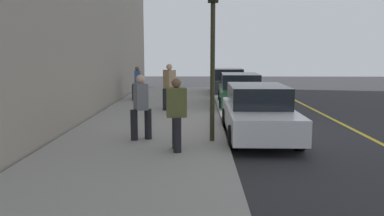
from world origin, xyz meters
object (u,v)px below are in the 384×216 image
parked_car_charcoal (228,82)px  pedestrian_olive_coat (177,112)px  pedestrian_tan_coat (169,85)px  parked_car_white (258,112)px  pedestrian_grey_coat (141,105)px  parked_car_green (240,91)px  traffic_light_pole (213,30)px  rolling_suitcase (137,93)px  pedestrian_blue_coat (137,82)px

parked_car_charcoal → pedestrian_olive_coat: size_ratio=2.42×
parked_car_charcoal → pedestrian_tan_coat: (6.98, -2.88, 0.38)m
parked_car_white → pedestrian_tan_coat: bearing=-146.8°
parked_car_white → pedestrian_grey_coat: pedestrian_grey_coat is taller
parked_car_green → pedestrian_grey_coat: pedestrian_grey_coat is taller
pedestrian_tan_coat → traffic_light_pole: (5.56, 1.54, 1.90)m
parked_car_green → rolling_suitcase: 5.35m
pedestrian_tan_coat → rolling_suitcase: 4.26m
parked_car_charcoal → pedestrian_grey_coat: bearing=-14.6°
parked_car_white → pedestrian_olive_coat: (2.18, -2.23, 0.31)m
parked_car_green → traffic_light_pole: bearing=-11.5°
pedestrian_grey_coat → traffic_light_pole: size_ratio=0.41×
parked_car_charcoal → pedestrian_tan_coat: bearing=-22.5°
pedestrian_tan_coat → traffic_light_pole: 6.07m
pedestrian_olive_coat → traffic_light_pole: 2.39m
pedestrian_blue_coat → traffic_light_pole: bearing=20.8°
pedestrian_blue_coat → pedestrian_tan_coat: bearing=29.2°
pedestrian_blue_coat → rolling_suitcase: 0.80m
pedestrian_olive_coat → pedestrian_blue_coat: pedestrian_olive_coat is taller
traffic_light_pole → pedestrian_tan_coat: bearing=-164.5°
pedestrian_blue_coat → traffic_light_pole: 9.59m
pedestrian_tan_coat → rolling_suitcase: bearing=-152.8°
parked_car_green → traffic_light_pole: size_ratio=1.12×
parked_car_green → pedestrian_blue_coat: (-1.53, -4.81, 0.26)m
pedestrian_grey_coat → pedestrian_blue_coat: pedestrian_grey_coat is taller
pedestrian_tan_coat → parked_car_white: bearing=33.2°
parked_car_white → pedestrian_tan_coat: (-4.42, -2.90, 0.38)m
parked_car_white → rolling_suitcase: (-8.16, -4.82, -0.33)m
parked_car_white → traffic_light_pole: bearing=-50.1°
rolling_suitcase → traffic_light_pole: bearing=20.4°
parked_car_green → rolling_suitcase: size_ratio=5.25×
parked_car_white → pedestrian_tan_coat: pedestrian_tan_coat is taller
rolling_suitcase → parked_car_green: bearing=67.4°
pedestrian_tan_coat → pedestrian_grey_coat: bearing=-3.6°
parked_car_green → parked_car_white: (6.11, -0.11, 0.00)m
parked_car_green → pedestrian_olive_coat: 8.62m
parked_car_charcoal → pedestrian_tan_coat: size_ratio=2.25×
pedestrian_grey_coat → pedestrian_tan_coat: pedestrian_tan_coat is taller
parked_car_white → pedestrian_blue_coat: pedestrian_blue_coat is taller
pedestrian_blue_coat → parked_car_white: bearing=31.6°
parked_car_white → traffic_light_pole: (1.14, -1.36, 2.27)m
pedestrian_olive_coat → pedestrian_blue_coat: bearing=-165.9°
traffic_light_pole → pedestrian_grey_coat: bearing=-93.2°
pedestrian_olive_coat → pedestrian_tan_coat: size_ratio=0.93×
parked_car_white → rolling_suitcase: 9.48m
parked_car_green → pedestrian_tan_coat: pedestrian_tan_coat is taller
pedestrian_olive_coat → pedestrian_tan_coat: 6.64m
rolling_suitcase → pedestrian_olive_coat: bearing=14.0°
pedestrian_olive_coat → traffic_light_pole: traffic_light_pole is taller
parked_car_charcoal → pedestrian_olive_coat: pedestrian_olive_coat is taller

